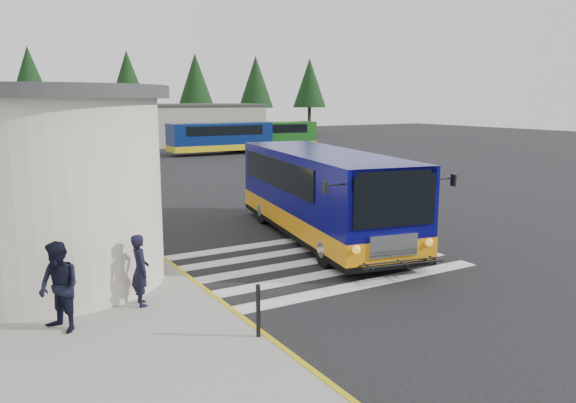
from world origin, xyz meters
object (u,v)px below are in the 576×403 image
pedestrian_a (140,270)px  bollard (258,311)px  transit_bus (322,197)px  far_bus_a (220,137)px  pedestrian_b (59,287)px  far_bus_b (269,134)px

pedestrian_a → bollard: bearing=-148.3°
pedestrian_a → transit_bus: bearing=-58.9°
pedestrian_a → far_bus_a: 36.53m
pedestrian_b → bollard: pedestrian_b is taller
transit_bus → pedestrian_a: 8.03m
transit_bus → far_bus_b: transit_bus is taller
pedestrian_b → far_bus_b: bearing=118.6°
far_bus_a → far_bus_b: 5.58m
bollard → pedestrian_a: bearing=117.2°
pedestrian_b → far_bus_a: far_bus_a is taller
far_bus_a → far_bus_b: size_ratio=1.00×
transit_bus → pedestrian_a: transit_bus is taller
bollard → far_bus_b: far_bus_b is taller
pedestrian_a → far_bus_a: size_ratio=0.18×
pedestrian_b → transit_bus: bearing=87.9°
pedestrian_b → far_bus_b: size_ratio=0.20×
pedestrian_a → far_bus_b: far_bus_b is taller
transit_bus → bollard: 8.62m
bollard → far_bus_a: far_bus_a is taller
far_bus_a → pedestrian_a: bearing=154.6°
pedestrian_a → far_bus_b: size_ratio=0.18×
pedestrian_b → bollard: bearing=28.3°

